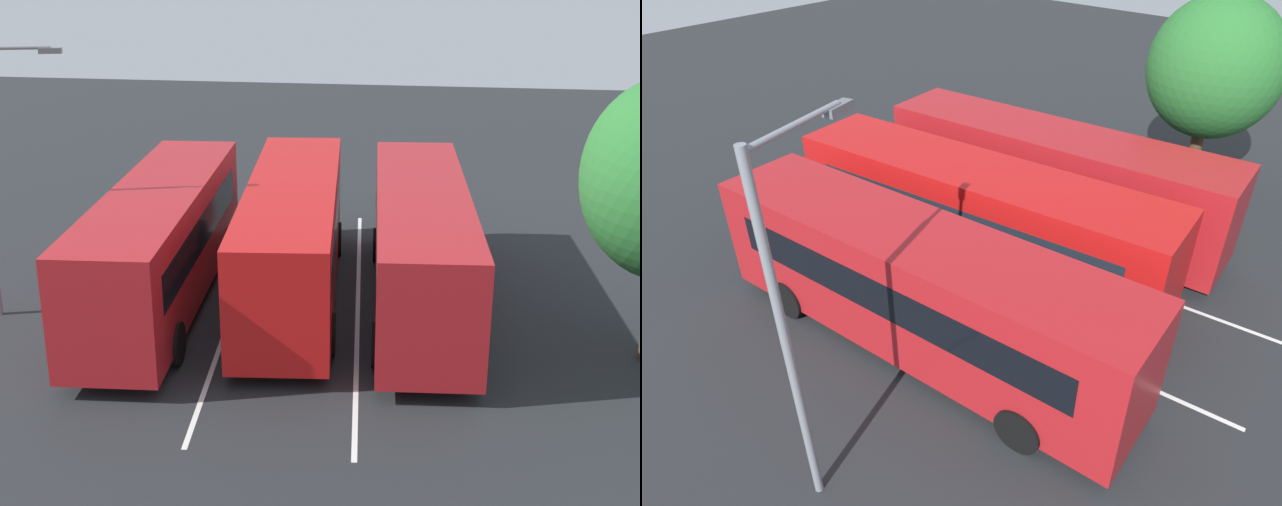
{
  "view_description": "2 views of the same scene",
  "coord_description": "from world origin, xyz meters",
  "views": [
    {
      "loc": [
        -22.93,
        -3.77,
        9.83
      ],
      "look_at": [
        -0.39,
        -0.7,
        1.6
      ],
      "focal_mm": 50.52,
      "sensor_mm": 36.0,
      "label": 1
    },
    {
      "loc": [
        -8.41,
        11.13,
        10.04
      ],
      "look_at": [
        -0.09,
        1.29,
        1.36
      ],
      "focal_mm": 32.16,
      "sensor_mm": 36.0,
      "label": 2
    }
  ],
  "objects": [
    {
      "name": "ground_plane",
      "position": [
        0.0,
        0.0,
        0.0
      ],
      "size": [
        74.46,
        74.46,
        0.0
      ],
      "primitive_type": "plane",
      "color": "#232628"
    },
    {
      "name": "bus_far_left",
      "position": [
        0.08,
        -3.38,
        1.85
      ],
      "size": [
        11.37,
        3.23,
        3.35
      ],
      "rotation": [
        0.0,
        0.0,
        0.07
      ],
      "color": "#AD191E",
      "rests_on": "ground"
    },
    {
      "name": "bus_center_left",
      "position": [
        0.3,
        0.15,
        1.85
      ],
      "size": [
        11.39,
        3.43,
        3.35
      ],
      "rotation": [
        0.0,
        0.0,
        0.09
      ],
      "color": "red",
      "rests_on": "ground"
    },
    {
      "name": "bus_center_right",
      "position": [
        -0.67,
        3.62,
        1.85
      ],
      "size": [
        11.35,
        3.1,
        3.35
      ],
      "rotation": [
        0.0,
        0.0,
        0.06
      ],
      "color": "#AD191E",
      "rests_on": "ground"
    },
    {
      "name": "pedestrian",
      "position": [
        6.63,
        -1.84,
        1.03
      ],
      "size": [
        0.44,
        0.44,
        1.74
      ],
      "rotation": [
        0.0,
        0.0,
        3.69
      ],
      "color": "#232833",
      "rests_on": "ground"
    },
    {
      "name": "lane_stripe_outer_left",
      "position": [
        0.0,
        -1.71,
        0.0
      ],
      "size": [
        15.72,
        1.48,
        0.01
      ],
      "primitive_type": "cube",
      "rotation": [
        0.0,
        0.0,
        0.09
      ],
      "color": "silver",
      "rests_on": "ground"
    },
    {
      "name": "lane_stripe_inner_left",
      "position": [
        0.0,
        1.71,
        0.0
      ],
      "size": [
        15.72,
        1.48,
        0.01
      ],
      "primitive_type": "cube",
      "rotation": [
        0.0,
        0.0,
        0.09
      ],
      "color": "silver",
      "rests_on": "ground"
    }
  ]
}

